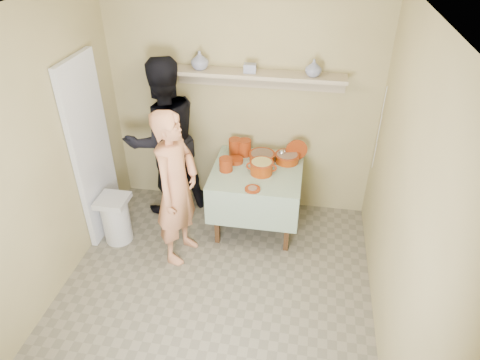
% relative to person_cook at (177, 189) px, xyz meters
% --- Properties ---
extents(ground, '(3.50, 3.50, 0.00)m').
position_rel_person_cook_xyz_m(ground, '(0.47, -0.67, -0.83)').
color(ground, '#756E5C').
rests_on(ground, ground).
extents(tile_panel, '(0.06, 0.70, 2.00)m').
position_rel_person_cook_xyz_m(tile_panel, '(-0.99, 0.28, 0.17)').
color(tile_panel, silver).
rests_on(tile_panel, ground).
extents(plate_stack_a, '(0.14, 0.14, 0.19)m').
position_rel_person_cook_xyz_m(plate_stack_a, '(0.42, 0.90, 0.03)').
color(plate_stack_a, maroon).
rests_on(plate_stack_a, serving_table).
extents(plate_stack_b, '(0.15, 0.15, 0.19)m').
position_rel_person_cook_xyz_m(plate_stack_b, '(0.53, 0.90, 0.02)').
color(plate_stack_b, maroon).
rests_on(plate_stack_b, serving_table).
extents(bowl_stack, '(0.15, 0.15, 0.15)m').
position_rel_person_cook_xyz_m(bowl_stack, '(0.39, 0.53, 0.00)').
color(bowl_stack, maroon).
rests_on(bowl_stack, serving_table).
extents(empty_bowl, '(0.17, 0.17, 0.05)m').
position_rel_person_cook_xyz_m(empty_bowl, '(0.46, 0.72, -0.05)').
color(empty_bowl, maroon).
rests_on(empty_bowl, serving_table).
extents(propped_lid, '(0.24, 0.09, 0.24)m').
position_rel_person_cook_xyz_m(propped_lid, '(1.12, 0.89, 0.05)').
color(propped_lid, maroon).
rests_on(propped_lid, serving_table).
extents(vase_right, '(0.18, 0.18, 0.17)m').
position_rel_person_cook_xyz_m(vase_right, '(1.22, 0.93, 0.97)').
color(vase_right, navy).
rests_on(vase_right, wall_shelf).
extents(vase_left, '(0.26, 0.26, 0.19)m').
position_rel_person_cook_xyz_m(vase_left, '(0.05, 0.95, 0.98)').
color(vase_left, navy).
rests_on(vase_left, wall_shelf).
extents(ceramic_box, '(0.13, 0.10, 0.09)m').
position_rel_person_cook_xyz_m(ceramic_box, '(0.58, 0.93, 0.93)').
color(ceramic_box, navy).
rests_on(ceramic_box, wall_shelf).
extents(person_cook, '(0.52, 0.68, 1.66)m').
position_rel_person_cook_xyz_m(person_cook, '(0.00, 0.00, 0.00)').
color(person_cook, tan).
rests_on(person_cook, ground).
extents(person_helper, '(1.16, 1.13, 1.89)m').
position_rel_person_cook_xyz_m(person_helper, '(-0.37, 0.79, 0.11)').
color(person_helper, black).
rests_on(person_helper, ground).
extents(room_shell, '(3.04, 3.54, 2.62)m').
position_rel_person_cook_xyz_m(room_shell, '(0.47, -0.67, 0.78)').
color(room_shell, tan).
rests_on(room_shell, ground).
extents(serving_table, '(0.97, 0.97, 0.76)m').
position_rel_person_cook_xyz_m(serving_table, '(0.72, 0.61, -0.19)').
color(serving_table, '#4C2D16').
rests_on(serving_table, ground).
extents(cazuela_meat_a, '(0.30, 0.30, 0.10)m').
position_rel_person_cook_xyz_m(cazuela_meat_a, '(0.75, 0.79, -0.01)').
color(cazuela_meat_a, maroon).
rests_on(cazuela_meat_a, serving_table).
extents(cazuela_meat_b, '(0.28, 0.28, 0.10)m').
position_rel_person_cook_xyz_m(cazuela_meat_b, '(1.02, 0.82, -0.01)').
color(cazuela_meat_b, maroon).
rests_on(cazuela_meat_b, serving_table).
extents(ladle, '(0.08, 0.26, 0.19)m').
position_rel_person_cook_xyz_m(ladle, '(0.96, 0.82, 0.04)').
color(ladle, silver).
rests_on(ladle, cazuela_meat_b).
extents(cazuela_rice, '(0.33, 0.25, 0.14)m').
position_rel_person_cook_xyz_m(cazuela_rice, '(0.77, 0.54, 0.01)').
color(cazuela_rice, maroon).
rests_on(cazuela_rice, serving_table).
extents(front_plate, '(0.16, 0.16, 0.03)m').
position_rel_person_cook_xyz_m(front_plate, '(0.73, 0.21, -0.06)').
color(front_plate, maroon).
rests_on(front_plate, serving_table).
extents(wall_shelf, '(1.80, 0.25, 0.21)m').
position_rel_person_cook_xyz_m(wall_shelf, '(0.67, 0.98, 0.84)').
color(wall_shelf, tan).
rests_on(wall_shelf, room_shell).
extents(trash_bin, '(0.32, 0.32, 0.56)m').
position_rel_person_cook_xyz_m(trash_bin, '(-0.76, 0.09, -0.55)').
color(trash_bin, silver).
rests_on(trash_bin, ground).
extents(electrical_cord, '(0.01, 0.05, 0.90)m').
position_rel_person_cook_xyz_m(electrical_cord, '(1.94, 0.81, 0.42)').
color(electrical_cord, silver).
rests_on(electrical_cord, wall_shelf).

